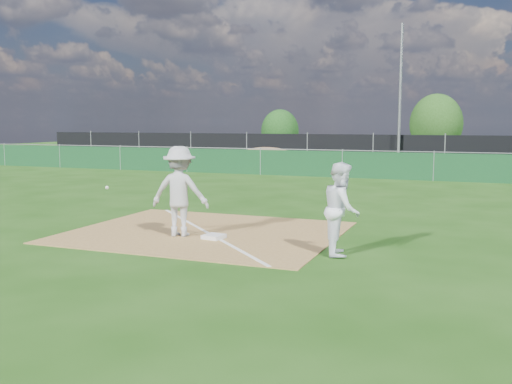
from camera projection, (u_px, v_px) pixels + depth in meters
ground at (312, 190)px, 21.45m from camera, size 90.00×90.00×0.00m
infield_dirt at (205, 232)px, 13.13m from camera, size 6.00×5.00×0.02m
foul_line at (205, 231)px, 13.13m from camera, size 5.01×5.01×0.01m
green_fence at (342, 165)px, 26.00m from camera, size 44.00×0.05×1.20m
dirt_mound at (266, 158)px, 31.04m from camera, size 3.38×2.60×1.17m
black_fence at (373, 150)px, 33.35m from camera, size 46.00×0.04×1.80m
parking_lot at (386, 160)px, 38.08m from camera, size 46.00×9.00×0.01m
light_pole at (400, 96)px, 32.15m from camera, size 0.16×0.16×8.00m
first_base at (214, 237)px, 12.37m from camera, size 0.47×0.47×0.09m
play_at_first at (180, 191)px, 12.55m from camera, size 2.43×0.96×1.99m
runner at (342, 209)px, 10.85m from camera, size 0.86×1.00×1.78m
car_left at (273, 147)px, 40.13m from camera, size 4.81×2.34×1.58m
car_mid at (359, 149)px, 37.47m from camera, size 4.73×3.26×1.48m
car_right at (475, 153)px, 35.25m from camera, size 4.41×1.80×1.28m
tree_left at (280, 131)px, 44.89m from camera, size 2.96×2.96×3.51m
tree_mid at (436, 124)px, 43.05m from camera, size 3.92×3.92×4.65m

